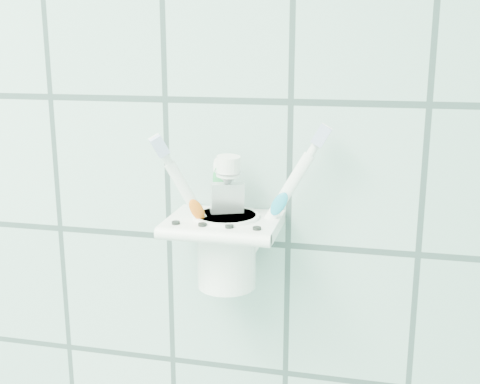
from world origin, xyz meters
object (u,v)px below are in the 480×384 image
(toothpaste_tube, at_px, (225,207))
(holder_bracket, at_px, (224,225))
(cup, at_px, (227,247))
(toothbrush_blue, at_px, (222,183))
(toothbrush_orange, at_px, (233,192))
(toothbrush_pink, at_px, (235,196))

(toothpaste_tube, bearing_deg, holder_bracket, -102.17)
(cup, relative_size, toothbrush_blue, 0.40)
(cup, xyz_separation_m, toothbrush_orange, (0.01, 0.00, 0.06))
(toothbrush_pink, bearing_deg, toothbrush_blue, 129.27)
(toothbrush_blue, xyz_separation_m, toothpaste_tube, (0.00, 0.00, -0.03))
(cup, xyz_separation_m, toothbrush_pink, (0.01, 0.01, 0.06))
(cup, bearing_deg, holder_bracket, -117.41)
(toothbrush_pink, height_order, toothbrush_orange, toothbrush_orange)
(holder_bracket, distance_m, toothbrush_orange, 0.04)
(toothbrush_blue, bearing_deg, cup, -69.14)
(holder_bracket, xyz_separation_m, toothbrush_blue, (-0.01, 0.02, 0.04))
(holder_bracket, height_order, toothbrush_blue, toothbrush_blue)
(toothbrush_orange, height_order, toothpaste_tube, toothbrush_orange)
(cup, distance_m, toothpaste_tube, 0.04)
(toothbrush_blue, bearing_deg, toothbrush_orange, -49.74)
(toothbrush_pink, bearing_deg, holder_bracket, -164.77)
(holder_bracket, relative_size, toothbrush_blue, 0.58)
(holder_bracket, bearing_deg, toothpaste_tube, 101.58)
(toothpaste_tube, bearing_deg, toothbrush_orange, -67.18)
(toothbrush_orange, distance_m, toothpaste_tube, 0.03)
(toothbrush_blue, distance_m, toothbrush_orange, 0.02)
(toothbrush_blue, relative_size, toothbrush_orange, 1.09)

